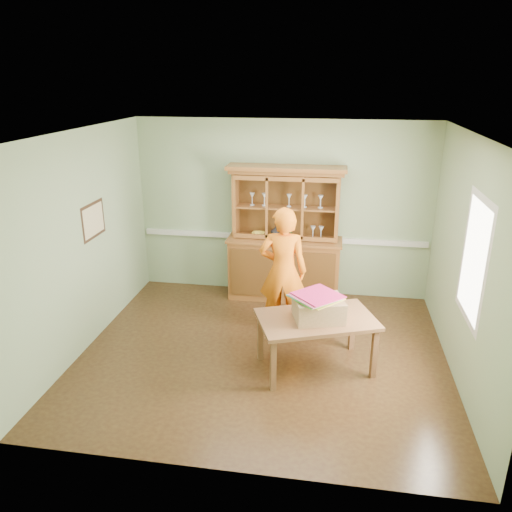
% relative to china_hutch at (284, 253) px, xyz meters
% --- Properties ---
extents(floor, '(4.50, 4.50, 0.00)m').
position_rel_china_hutch_xyz_m(floor, '(-0.07, -1.77, -0.72)').
color(floor, '#4F3619').
rests_on(floor, ground).
extents(ceiling, '(4.50, 4.50, 0.00)m').
position_rel_china_hutch_xyz_m(ceiling, '(-0.07, -1.77, 1.98)').
color(ceiling, white).
rests_on(ceiling, wall_back).
extents(wall_back, '(4.50, 0.00, 4.50)m').
position_rel_china_hutch_xyz_m(wall_back, '(-0.07, 0.23, 0.63)').
color(wall_back, '#8BA47B').
rests_on(wall_back, floor).
extents(wall_left, '(0.00, 4.00, 4.00)m').
position_rel_china_hutch_xyz_m(wall_left, '(-2.32, -1.77, 0.63)').
color(wall_left, '#8BA47B').
rests_on(wall_left, floor).
extents(wall_right, '(0.00, 4.00, 4.00)m').
position_rel_china_hutch_xyz_m(wall_right, '(2.18, -1.77, 0.63)').
color(wall_right, '#8BA47B').
rests_on(wall_right, floor).
extents(wall_front, '(4.50, 0.00, 4.50)m').
position_rel_china_hutch_xyz_m(wall_front, '(-0.07, -3.77, 0.63)').
color(wall_front, '#8BA47B').
rests_on(wall_front, floor).
extents(chair_rail, '(4.41, 0.05, 0.08)m').
position_rel_china_hutch_xyz_m(chair_rail, '(-0.07, 0.21, 0.18)').
color(chair_rail, silver).
rests_on(chair_rail, wall_back).
extents(framed_map, '(0.03, 0.60, 0.46)m').
position_rel_china_hutch_xyz_m(framed_map, '(-2.30, -1.47, 0.83)').
color(framed_map, '#332014').
rests_on(framed_map, wall_left).
extents(window_panel, '(0.03, 0.96, 1.36)m').
position_rel_china_hutch_xyz_m(window_panel, '(2.16, -2.07, 0.78)').
color(window_panel, silver).
rests_on(window_panel, wall_right).
extents(china_hutch, '(1.74, 0.58, 2.05)m').
position_rel_china_hutch_xyz_m(china_hutch, '(0.00, 0.00, 0.00)').
color(china_hutch, brown).
rests_on(china_hutch, floor).
extents(dining_table, '(1.52, 1.22, 0.66)m').
position_rel_china_hutch_xyz_m(dining_table, '(0.59, -1.98, -0.14)').
color(dining_table, brown).
rests_on(dining_table, floor).
extents(cardboard_box, '(0.64, 0.56, 0.25)m').
position_rel_china_hutch_xyz_m(cardboard_box, '(0.60, -2.01, 0.07)').
color(cardboard_box, tan).
rests_on(cardboard_box, dining_table).
extents(kite_stack, '(0.64, 0.64, 0.06)m').
position_rel_china_hutch_xyz_m(kite_stack, '(0.57, -2.02, 0.22)').
color(kite_stack, gold).
rests_on(kite_stack, cardboard_box).
extents(person, '(0.65, 0.44, 1.73)m').
position_rel_china_hutch_xyz_m(person, '(0.10, -1.12, 0.14)').
color(person, orange).
rests_on(person, floor).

